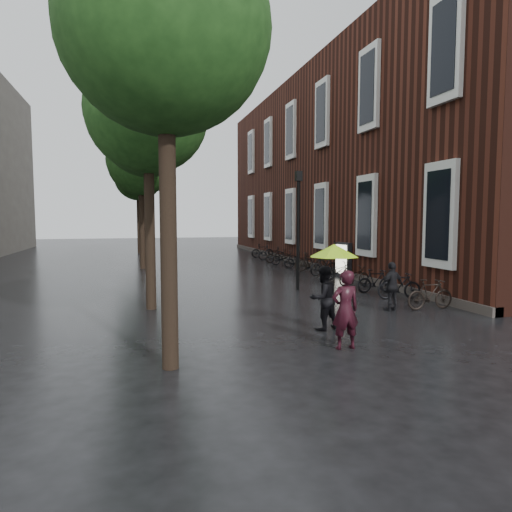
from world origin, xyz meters
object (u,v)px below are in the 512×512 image
object	(u,v)px
pedestrian_walking	(392,286)
ad_lightbox	(343,260)
person_black	(323,298)
person_burgundy	(345,310)
lamp_post	(298,218)
parked_bicycles	(311,263)

from	to	relation	value
pedestrian_walking	ad_lightbox	size ratio (longest dim) A/B	0.90
person_black	ad_lightbox	bearing A→B (deg)	-135.60
person_burgundy	lamp_post	bearing A→B (deg)	-103.51
pedestrian_walking	lamp_post	size ratio (longest dim) A/B	0.32
pedestrian_walking	parked_bicycles	world-z (taller)	pedestrian_walking
person_burgundy	person_black	bearing A→B (deg)	-97.75
person_burgundy	pedestrian_walking	xyz separation A→B (m)	(3.30, 3.41, -0.11)
person_burgundy	ad_lightbox	xyz separation A→B (m)	(5.42, 11.10, -0.02)
parked_bicycles	person_black	bearing A→B (deg)	-110.76
ad_lightbox	pedestrian_walking	bearing A→B (deg)	-110.71
person_black	lamp_post	world-z (taller)	lamp_post
person_burgundy	pedestrian_walking	distance (m)	4.75
parked_bicycles	lamp_post	bearing A→B (deg)	-117.05
ad_lightbox	parked_bicycles	bearing A→B (deg)	100.54
person_burgundy	ad_lightbox	world-z (taller)	person_burgundy
person_burgundy	ad_lightbox	size ratio (longest dim) A/B	1.03
parked_bicycles	ad_lightbox	distance (m)	2.60
person_black	pedestrian_walking	size ratio (longest dim) A/B	1.08
person_burgundy	person_black	xyz separation A→B (m)	(0.23, 1.74, -0.05)
person_burgundy	lamp_post	xyz separation A→B (m)	(1.95, 8.15, 2.00)
person_black	ad_lightbox	world-z (taller)	ad_lightbox
ad_lightbox	lamp_post	xyz separation A→B (m)	(-3.47, -2.95, 2.03)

